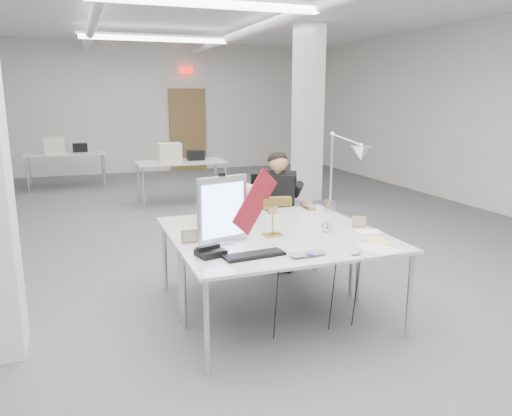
{
  "coord_description": "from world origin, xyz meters",
  "views": [
    {
      "loc": [
        -1.61,
        -6.0,
        1.95
      ],
      "look_at": [
        -0.15,
        -2.0,
        0.98
      ],
      "focal_mm": 35.0,
      "sensor_mm": 36.0,
      "label": 1
    }
  ],
  "objects_px": {
    "desk_main": "(295,248)",
    "architect_lamp": "(344,170)",
    "monitor": "(222,210)",
    "laptop": "(310,256)",
    "bankers_lamp": "(273,217)",
    "beige_monitor": "(228,204)",
    "office_chair": "(276,226)",
    "seated_person": "(278,191)",
    "desk_phone": "(211,253)"
  },
  "relations": [
    {
      "from": "seated_person",
      "to": "beige_monitor",
      "type": "height_order",
      "value": "seated_person"
    },
    {
      "from": "office_chair",
      "to": "seated_person",
      "type": "height_order",
      "value": "seated_person"
    },
    {
      "from": "desk_main",
      "to": "architect_lamp",
      "type": "xyz_separation_m",
      "value": [
        0.84,
        0.74,
        0.49
      ]
    },
    {
      "from": "bankers_lamp",
      "to": "beige_monitor",
      "type": "relative_size",
      "value": 0.87
    },
    {
      "from": "bankers_lamp",
      "to": "beige_monitor",
      "type": "height_order",
      "value": "beige_monitor"
    },
    {
      "from": "laptop",
      "to": "desk_phone",
      "type": "height_order",
      "value": "desk_phone"
    },
    {
      "from": "desk_main",
      "to": "desk_phone",
      "type": "distance_m",
      "value": 0.7
    },
    {
      "from": "office_chair",
      "to": "beige_monitor",
      "type": "height_order",
      "value": "beige_monitor"
    },
    {
      "from": "desk_main",
      "to": "architect_lamp",
      "type": "relative_size",
      "value": 1.89
    },
    {
      "from": "desk_main",
      "to": "monitor",
      "type": "height_order",
      "value": "monitor"
    },
    {
      "from": "bankers_lamp",
      "to": "desk_phone",
      "type": "bearing_deg",
      "value": -137.28
    },
    {
      "from": "seated_person",
      "to": "laptop",
      "type": "height_order",
      "value": "seated_person"
    },
    {
      "from": "monitor",
      "to": "laptop",
      "type": "xyz_separation_m",
      "value": [
        0.5,
        -0.6,
        -0.26
      ]
    },
    {
      "from": "desk_main",
      "to": "seated_person",
      "type": "bearing_deg",
      "value": 72.68
    },
    {
      "from": "office_chair",
      "to": "beige_monitor",
      "type": "distance_m",
      "value": 1.1
    },
    {
      "from": "desk_main",
      "to": "desk_phone",
      "type": "xyz_separation_m",
      "value": [
        -0.7,
        0.0,
        0.04
      ]
    },
    {
      "from": "desk_main",
      "to": "architect_lamp",
      "type": "height_order",
      "value": "architect_lamp"
    },
    {
      "from": "monitor",
      "to": "beige_monitor",
      "type": "relative_size",
      "value": 1.42
    },
    {
      "from": "office_chair",
      "to": "laptop",
      "type": "bearing_deg",
      "value": -83.86
    },
    {
      "from": "desk_main",
      "to": "monitor",
      "type": "bearing_deg",
      "value": 148.44
    },
    {
      "from": "seated_person",
      "to": "desk_phone",
      "type": "relative_size",
      "value": 4.9
    },
    {
      "from": "beige_monitor",
      "to": "architect_lamp",
      "type": "height_order",
      "value": "architect_lamp"
    },
    {
      "from": "desk_phone",
      "to": "beige_monitor",
      "type": "distance_m",
      "value": 1.03
    },
    {
      "from": "monitor",
      "to": "laptop",
      "type": "distance_m",
      "value": 0.83
    },
    {
      "from": "desk_main",
      "to": "bankers_lamp",
      "type": "bearing_deg",
      "value": 99.7
    },
    {
      "from": "office_chair",
      "to": "desk_phone",
      "type": "relative_size",
      "value": 4.89
    },
    {
      "from": "beige_monitor",
      "to": "seated_person",
      "type": "bearing_deg",
      "value": 28.54
    },
    {
      "from": "office_chair",
      "to": "beige_monitor",
      "type": "relative_size",
      "value": 2.49
    },
    {
      "from": "desk_phone",
      "to": "monitor",
      "type": "bearing_deg",
      "value": 44.97
    },
    {
      "from": "monitor",
      "to": "bankers_lamp",
      "type": "distance_m",
      "value": 0.47
    },
    {
      "from": "desk_main",
      "to": "monitor",
      "type": "distance_m",
      "value": 0.67
    },
    {
      "from": "laptop",
      "to": "beige_monitor",
      "type": "relative_size",
      "value": 0.74
    },
    {
      "from": "bankers_lamp",
      "to": "laptop",
      "type": "bearing_deg",
      "value": -71.49
    },
    {
      "from": "desk_main",
      "to": "beige_monitor",
      "type": "bearing_deg",
      "value": 107.06
    },
    {
      "from": "desk_main",
      "to": "desk_phone",
      "type": "relative_size",
      "value": 9.07
    },
    {
      "from": "office_chair",
      "to": "desk_phone",
      "type": "bearing_deg",
      "value": -105.96
    },
    {
      "from": "monitor",
      "to": "desk_phone",
      "type": "height_order",
      "value": "monitor"
    },
    {
      "from": "monitor",
      "to": "desk_phone",
      "type": "xyz_separation_m",
      "value": [
        -0.19,
        -0.31,
        -0.25
      ]
    },
    {
      "from": "office_chair",
      "to": "desk_phone",
      "type": "distance_m",
      "value": 1.99
    },
    {
      "from": "desk_main",
      "to": "bankers_lamp",
      "type": "height_order",
      "value": "bankers_lamp"
    },
    {
      "from": "desk_main",
      "to": "seated_person",
      "type": "xyz_separation_m",
      "value": [
        0.48,
        1.52,
        0.16
      ]
    },
    {
      "from": "laptop",
      "to": "desk_phone",
      "type": "relative_size",
      "value": 1.45
    },
    {
      "from": "office_chair",
      "to": "laptop",
      "type": "distance_m",
      "value": 1.95
    },
    {
      "from": "laptop",
      "to": "architect_lamp",
      "type": "relative_size",
      "value": 0.3
    },
    {
      "from": "desk_main",
      "to": "architect_lamp",
      "type": "bearing_deg",
      "value": 41.18
    },
    {
      "from": "office_chair",
      "to": "seated_person",
      "type": "xyz_separation_m",
      "value": [
        0.0,
        -0.05,
        0.41
      ]
    },
    {
      "from": "office_chair",
      "to": "laptop",
      "type": "xyz_separation_m",
      "value": [
        -0.49,
        -1.86,
        0.28
      ]
    },
    {
      "from": "monitor",
      "to": "bankers_lamp",
      "type": "bearing_deg",
      "value": -10.27
    },
    {
      "from": "office_chair",
      "to": "bankers_lamp",
      "type": "height_order",
      "value": "bankers_lamp"
    },
    {
      "from": "bankers_lamp",
      "to": "architect_lamp",
      "type": "xyz_separation_m",
      "value": [
        0.9,
        0.39,
        0.31
      ]
    }
  ]
}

